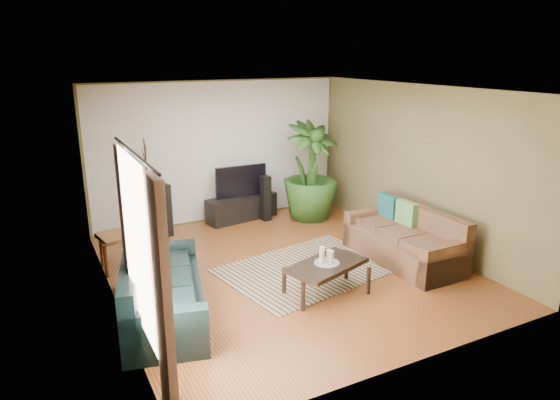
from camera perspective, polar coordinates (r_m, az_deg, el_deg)
floor at (r=7.71m, az=0.68°, el=-7.88°), size 5.50×5.50×0.00m
ceiling at (r=7.04m, az=0.76°, el=12.56°), size 5.50×5.50×0.00m
wall_back at (r=9.72m, az=-6.92°, el=5.50°), size 5.00×0.00×5.00m
wall_front at (r=5.11m, az=15.34°, el=-5.14°), size 5.00×0.00×5.00m
wall_left at (r=6.52m, az=-19.09°, el=-0.77°), size 0.00×5.50×5.50m
wall_right at (r=8.69m, az=15.49°, el=3.71°), size 0.00×5.50×5.50m
backwall_panel at (r=9.71m, az=-6.89°, el=5.49°), size 4.90×0.00×4.90m
window_pane at (r=5.01m, az=-16.11°, el=-5.05°), size 0.00×1.80×1.80m
curtain_near at (r=4.45m, az=-13.22°, el=-11.21°), size 0.08×0.35×2.20m
curtain_far at (r=5.80m, az=-16.93°, el=-4.80°), size 0.08×0.35×2.20m
curtain_rod at (r=4.77m, az=-16.38°, el=5.15°), size 0.03×1.90×0.03m
sofa_left at (r=6.42m, az=-13.17°, el=-9.41°), size 1.41×2.31×0.85m
sofa_right at (r=8.08m, az=13.92°, el=-3.98°), size 0.91×1.99×0.85m
area_rug at (r=7.71m, az=3.20°, el=-7.86°), size 2.79×2.20×0.01m
coffee_table at (r=6.91m, az=5.31°, el=-8.93°), size 1.24×0.92×0.45m
candle_tray at (r=6.81m, az=5.37°, el=-7.15°), size 0.34×0.34×0.02m
candle_tall at (r=6.76m, az=4.82°, el=-6.24°), size 0.07×0.07×0.22m
candle_mid at (r=6.76m, az=5.86°, el=-6.48°), size 0.07×0.07×0.17m
candle_short at (r=6.86m, az=5.61°, el=-6.26°), size 0.07×0.07×0.14m
tv_stand at (r=9.88m, az=-4.40°, el=-0.90°), size 1.47×0.65×0.47m
television at (r=9.73m, az=-4.47°, el=2.17°), size 1.04×0.06×0.62m
speaker_left at (r=9.13m, az=-12.96°, el=-1.16°), size 0.22×0.23×0.96m
speaker_right at (r=9.75m, az=-1.64°, el=0.19°), size 0.18×0.19×0.89m
potted_plant at (r=9.77m, az=3.50°, el=3.32°), size 1.26×1.26×1.92m
plant_pot at (r=9.99m, az=3.41°, el=-1.28°), size 0.35×0.35×0.28m
pedestal at (r=9.39m, az=-14.51°, el=-2.81°), size 0.38×0.38×0.33m
vase at (r=9.29m, az=-14.65°, el=-0.97°), size 0.30×0.30×0.42m
side_table at (r=8.01m, az=-17.90°, el=-5.60°), size 0.62×0.62×0.56m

